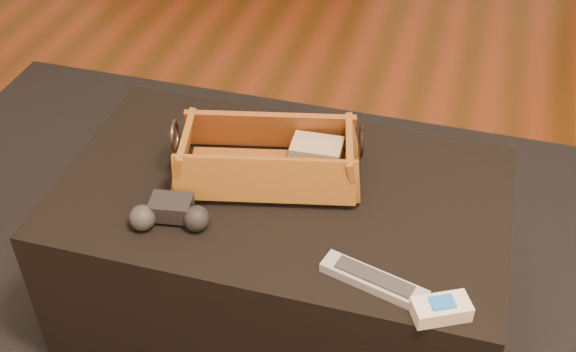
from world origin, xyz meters
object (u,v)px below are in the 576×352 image
(ottoman, at_px, (282,255))
(cream_gadget, at_px, (441,309))
(game_controller, at_px, (170,214))
(silver_remote, at_px, (374,280))
(wicker_basket, at_px, (268,160))
(tv_remote, at_px, (258,172))

(ottoman, relative_size, cream_gadget, 8.43)
(ottoman, distance_m, game_controller, 0.35)
(ottoman, bearing_deg, silver_remote, -41.78)
(game_controller, relative_size, cream_gadget, 1.49)
(silver_remote, bearing_deg, ottoman, 138.22)
(wicker_basket, distance_m, cream_gadget, 0.52)
(ottoman, distance_m, silver_remote, 0.40)
(ottoman, relative_size, game_controller, 5.66)
(cream_gadget, bearing_deg, silver_remote, 162.77)
(ottoman, xyz_separation_m, silver_remote, (0.25, -0.22, 0.22))
(cream_gadget, bearing_deg, tv_remote, 147.65)
(ottoman, height_order, tv_remote, tv_remote)
(tv_remote, xyz_separation_m, wicker_basket, (0.02, 0.02, 0.02))
(wicker_basket, bearing_deg, game_controller, -126.60)
(wicker_basket, height_order, cream_gadget, wicker_basket)
(tv_remote, bearing_deg, silver_remote, -56.35)
(ottoman, height_order, wicker_basket, wicker_basket)
(tv_remote, relative_size, game_controller, 1.23)
(game_controller, bearing_deg, wicker_basket, 53.40)
(tv_remote, distance_m, cream_gadget, 0.52)
(cream_gadget, bearing_deg, game_controller, 170.71)
(silver_remote, bearing_deg, wicker_basket, 138.51)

